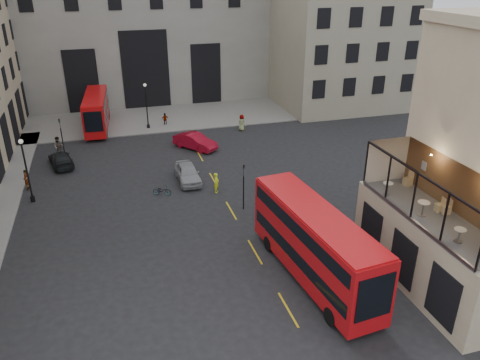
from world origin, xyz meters
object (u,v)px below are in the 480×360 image
object	(u,v)px
pedestrian_e	(26,180)
cafe_chair_d	(408,181)
traffic_light_near	(244,181)
pedestrian_c	(165,119)
traffic_light_far	(61,132)
pedestrian_a	(59,146)
bus_far	(96,110)
bus_near	(314,241)
bicycle	(162,190)
pedestrian_d	(242,123)
cafe_chair_b	(446,209)
car_c	(61,159)
cafe_table_mid	(423,206)
street_lamp_b	(147,109)
car_a	(188,173)
cafe_chair_c	(440,207)
cafe_table_far	(388,187)
car_b	(195,141)
pedestrian_b	(94,128)
cyclist	(216,183)
street_lamp_a	(28,174)
cafe_table_near	(460,233)

from	to	relation	value
pedestrian_e	cafe_chair_d	xyz separation A→B (m)	(25.18, -16.56, 3.98)
traffic_light_near	pedestrian_c	distance (m)	22.94
cafe_chair_d	traffic_light_far	bearing A→B (deg)	133.14
pedestrian_a	pedestrian_c	bearing A→B (deg)	42.60
bus_far	pedestrian_c	size ratio (longest dim) A/B	6.69
bus_near	pedestrian_a	xyz separation A→B (m)	(-15.96, 25.61, -1.58)
bicycle	pedestrian_a	distance (m)	14.61
bus_far	pedestrian_e	world-z (taller)	bus_far
pedestrian_d	cafe_chair_b	size ratio (longest dim) A/B	2.06
bus_far	pedestrian_d	xyz separation A→B (m)	(15.86, -5.40, -1.32)
car_c	cafe_table_mid	xyz separation A→B (m)	(21.11, -24.89, 4.50)
traffic_light_near	street_lamp_b	xyz separation A→B (m)	(-5.00, 22.00, -0.03)
car_a	cafe_chair_c	world-z (taller)	cafe_chair_c
street_lamp_b	cafe_table_far	size ratio (longest dim) A/B	7.08
pedestrian_d	cafe_table_mid	distance (m)	30.40
traffic_light_far	car_a	bearing A→B (deg)	-41.85
cafe_chair_b	car_c	bearing A→B (deg)	131.91
car_b	pedestrian_b	size ratio (longest dim) A/B	3.07
car_b	pedestrian_e	bearing A→B (deg)	161.05
cyclist	bicycle	bearing A→B (deg)	105.28
street_lamp_b	pedestrian_d	size ratio (longest dim) A/B	2.83
pedestrian_e	cafe_chair_c	distance (m)	32.20
bicycle	pedestrian_c	bearing A→B (deg)	13.91
street_lamp_a	cafe_table_near	bearing A→B (deg)	-41.84
traffic_light_far	cafe_chair_d	size ratio (longest dim) A/B	4.02
cafe_chair_c	pedestrian_c	bearing A→B (deg)	107.97
pedestrian_b	cafe_chair_c	size ratio (longest dim) A/B	1.85
pedestrian_d	cafe_table_near	bearing A→B (deg)	146.53
street_lamp_a	bicycle	bearing A→B (deg)	-9.61
street_lamp_b	pedestrian_d	distance (m)	11.00
pedestrian_e	cafe_table_mid	xyz separation A→B (m)	(23.61, -20.22, 4.25)
car_a	cafe_table_near	distance (m)	23.73
traffic_light_far	car_c	world-z (taller)	traffic_light_far
traffic_light_far	car_b	world-z (taller)	traffic_light_far
traffic_light_far	car_b	size ratio (longest dim) A/B	0.79
car_c	cafe_table_far	distance (m)	30.52
cafe_table_far	pedestrian_c	bearing A→B (deg)	106.74
cafe_table_far	bicycle	bearing A→B (deg)	133.37
cafe_table_near	cafe_chair_b	xyz separation A→B (m)	(1.35, 2.71, -0.22)
cafe_table_near	car_a	bearing A→B (deg)	116.05
cafe_chair_b	cafe_chair_c	bearing A→B (deg)	117.33
traffic_light_far	bus_near	world-z (taller)	bus_near
traffic_light_far	cafe_table_far	size ratio (longest dim) A/B	5.05
bus_near	car_b	size ratio (longest dim) A/B	2.42
pedestrian_c	bus_near	bearing A→B (deg)	91.10
traffic_light_far	pedestrian_e	world-z (taller)	traffic_light_far
pedestrian_e	cafe_chair_b	distance (m)	32.53
car_b	cafe_chair_b	bearing A→B (deg)	-108.75
bicycle	cafe_table_mid	xyz separation A→B (m)	(12.75, -15.98, 4.76)
bus_near	car_c	world-z (taller)	bus_near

